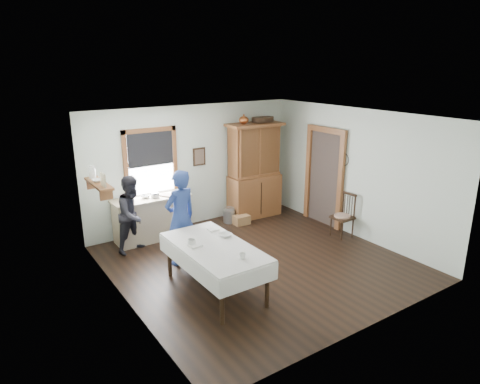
# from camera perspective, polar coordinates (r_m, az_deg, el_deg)

# --- Properties ---
(room) EXTENTS (5.01, 5.01, 2.70)m
(room) POSITION_cam_1_polar(r_m,az_deg,el_deg) (7.58, 2.56, -0.16)
(room) COLOR black
(room) RESTS_ON ground
(window) EXTENTS (1.18, 0.07, 1.48)m
(window) POSITION_cam_1_polar(r_m,az_deg,el_deg) (9.13, -11.82, 4.28)
(window) COLOR white
(window) RESTS_ON room
(doorway) EXTENTS (0.09, 1.14, 2.22)m
(doorway) POSITION_cam_1_polar(r_m,az_deg,el_deg) (9.81, 11.20, 2.36)
(doorway) COLOR #443730
(doorway) RESTS_ON room
(wall_shelf) EXTENTS (0.24, 1.00, 0.44)m
(wall_shelf) POSITION_cam_1_polar(r_m,az_deg,el_deg) (7.87, -18.42, 1.30)
(wall_shelf) COLOR brown
(wall_shelf) RESTS_ON room
(framed_picture) EXTENTS (0.30, 0.04, 0.40)m
(framed_picture) POSITION_cam_1_polar(r_m,az_deg,el_deg) (9.62, -5.44, 4.71)
(framed_picture) COLOR #332211
(framed_picture) RESTS_ON room
(rug_beater) EXTENTS (0.01, 0.27, 0.27)m
(rug_beater) POSITION_cam_1_polar(r_m,az_deg,el_deg) (9.31, 13.75, 4.95)
(rug_beater) COLOR black
(rug_beater) RESTS_ON room
(work_counter) EXTENTS (1.60, 0.62, 0.91)m
(work_counter) POSITION_cam_1_polar(r_m,az_deg,el_deg) (9.13, -11.61, -3.41)
(work_counter) COLOR tan
(work_counter) RESTS_ON room
(china_hutch) EXTENTS (1.34, 0.69, 2.24)m
(china_hutch) POSITION_cam_1_polar(r_m,az_deg,el_deg) (10.11, 1.95, 2.87)
(china_hutch) COLOR brown
(china_hutch) RESTS_ON room
(dining_table) EXTENTS (1.05, 1.99, 0.79)m
(dining_table) POSITION_cam_1_polar(r_m,az_deg,el_deg) (7.00, -3.38, -10.13)
(dining_table) COLOR silver
(dining_table) RESTS_ON room
(spindle_chair) EXTENTS (0.45, 0.45, 0.95)m
(spindle_chair) POSITION_cam_1_polar(r_m,az_deg,el_deg) (9.30, 13.51, -3.05)
(spindle_chair) COLOR #332211
(spindle_chair) RESTS_ON room
(pail) EXTENTS (0.35, 0.35, 0.30)m
(pail) POSITION_cam_1_polar(r_m,az_deg,el_deg) (9.94, -1.44, -3.23)
(pail) COLOR #909498
(pail) RESTS_ON room
(wicker_basket) EXTENTS (0.36, 0.26, 0.21)m
(wicker_basket) POSITION_cam_1_polar(r_m,az_deg,el_deg) (9.84, 0.20, -3.73)
(wicker_basket) COLOR #AC7A4E
(wicker_basket) RESTS_ON room
(woman_blue) EXTENTS (0.67, 0.51, 1.64)m
(woman_blue) POSITION_cam_1_polar(r_m,az_deg,el_deg) (7.82, -7.91, -3.86)
(woman_blue) COLOR navy
(woman_blue) RESTS_ON room
(figure_dark) EXTENTS (0.85, 0.77, 1.42)m
(figure_dark) POSITION_cam_1_polar(r_m,az_deg,el_deg) (8.55, -14.02, -3.20)
(figure_dark) COLOR black
(figure_dark) RESTS_ON room
(table_cup_a) EXTENTS (0.15, 0.15, 0.10)m
(table_cup_a) POSITION_cam_1_polar(r_m,az_deg,el_deg) (6.86, -6.47, -6.66)
(table_cup_a) COLOR silver
(table_cup_a) RESTS_ON dining_table
(table_cup_b) EXTENTS (0.10, 0.10, 0.09)m
(table_cup_b) POSITION_cam_1_polar(r_m,az_deg,el_deg) (6.37, 0.33, -8.53)
(table_cup_b) COLOR silver
(table_cup_b) RESTS_ON dining_table
(table_bowl) EXTENTS (0.27, 0.27, 0.06)m
(table_bowl) POSITION_cam_1_polar(r_m,az_deg,el_deg) (7.16, -1.97, -5.72)
(table_bowl) COLOR silver
(table_bowl) RESTS_ON dining_table
(counter_book) EXTENTS (0.27, 0.29, 0.02)m
(counter_book) POSITION_cam_1_polar(r_m,az_deg,el_deg) (8.94, -10.15, -0.59)
(counter_book) COLOR brown
(counter_book) RESTS_ON work_counter
(counter_bowl) EXTENTS (0.23, 0.23, 0.06)m
(counter_bowl) POSITION_cam_1_polar(r_m,az_deg,el_deg) (8.95, -12.50, -0.58)
(counter_bowl) COLOR silver
(counter_bowl) RESTS_ON work_counter
(shelf_bowl) EXTENTS (0.22, 0.22, 0.05)m
(shelf_bowl) POSITION_cam_1_polar(r_m,az_deg,el_deg) (7.87, -18.46, 1.49)
(shelf_bowl) COLOR silver
(shelf_bowl) RESTS_ON wall_shelf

